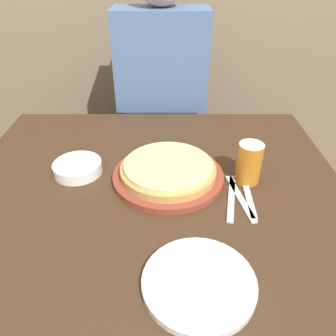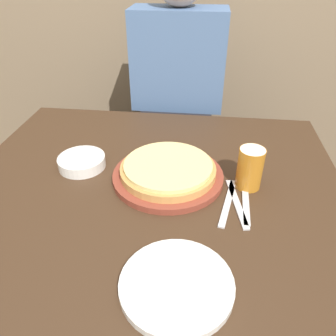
# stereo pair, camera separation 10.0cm
# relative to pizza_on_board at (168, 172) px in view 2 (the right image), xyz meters

# --- Properties ---
(ground_plane) EXTENTS (12.00, 12.00, 0.00)m
(ground_plane) POSITION_rel_pizza_on_board_xyz_m (-0.05, -0.03, -0.76)
(ground_plane) COLOR #473828
(dining_table) EXTENTS (1.18, 1.02, 0.74)m
(dining_table) POSITION_rel_pizza_on_board_xyz_m (-0.05, -0.03, -0.39)
(dining_table) COLOR #3D2819
(dining_table) RESTS_ON ground_plane
(pizza_on_board) EXTENTS (0.34, 0.34, 0.06)m
(pizza_on_board) POSITION_rel_pizza_on_board_xyz_m (0.00, 0.00, 0.00)
(pizza_on_board) COLOR brown
(pizza_on_board) RESTS_ON dining_table
(beer_glass) EXTENTS (0.08, 0.08, 0.13)m
(beer_glass) POSITION_rel_pizza_on_board_xyz_m (0.24, -0.01, 0.04)
(beer_glass) COLOR #B7701E
(beer_glass) RESTS_ON dining_table
(dinner_plate) EXTENTS (0.24, 0.24, 0.02)m
(dinner_plate) POSITION_rel_pizza_on_board_xyz_m (0.07, -0.39, -0.02)
(dinner_plate) COLOR silver
(dinner_plate) RESTS_ON dining_table
(side_bowl) EXTENTS (0.15, 0.15, 0.04)m
(side_bowl) POSITION_rel_pizza_on_board_xyz_m (-0.29, 0.04, -0.01)
(side_bowl) COLOR silver
(side_bowl) RESTS_ON dining_table
(fork) EXTENTS (0.06, 0.21, 0.00)m
(fork) POSITION_rel_pizza_on_board_xyz_m (0.18, -0.10, -0.02)
(fork) COLOR silver
(fork) RESTS_ON dining_table
(dinner_knife) EXTENTS (0.06, 0.21, 0.00)m
(dinner_knife) POSITION_rel_pizza_on_board_xyz_m (0.21, -0.10, -0.02)
(dinner_knife) COLOR silver
(dinner_knife) RESTS_ON dining_table
(spoon) EXTENTS (0.02, 0.18, 0.00)m
(spoon) POSITION_rel_pizza_on_board_xyz_m (0.23, -0.10, -0.02)
(spoon) COLOR silver
(spoon) RESTS_ON dining_table
(diner_person) EXTENTS (0.41, 0.20, 1.33)m
(diner_person) POSITION_rel_pizza_on_board_xyz_m (-0.03, 0.64, -0.11)
(diner_person) COLOR #33333D
(diner_person) RESTS_ON ground_plane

